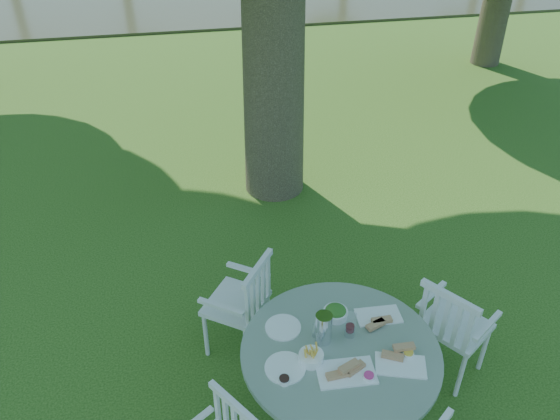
# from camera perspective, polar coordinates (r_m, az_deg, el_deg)

# --- Properties ---
(ground) EXTENTS (140.00, 140.00, 0.00)m
(ground) POSITION_cam_1_polar(r_m,az_deg,el_deg) (5.36, 0.43, -8.73)
(ground) COLOR #1C3E0C
(ground) RESTS_ON ground
(table) EXTENTS (1.40, 1.40, 0.72)m
(table) POSITION_cam_1_polar(r_m,az_deg,el_deg) (4.03, 6.24, -15.57)
(table) COLOR black
(table) RESTS_ON ground
(chair_ne) EXTENTS (0.64, 0.65, 0.95)m
(chair_ne) POSITION_cam_1_polar(r_m,az_deg,el_deg) (4.48, 17.33, -11.43)
(chair_ne) COLOR silver
(chair_ne) RESTS_ON ground
(chair_nw) EXTENTS (0.64, 0.65, 0.95)m
(chair_nw) POSITION_cam_1_polar(r_m,az_deg,el_deg) (4.50, -3.57, -9.35)
(chair_nw) COLOR silver
(chair_nw) RESTS_ON ground
(tableware) EXTENTS (1.09, 0.77, 0.24)m
(tableware) POSITION_cam_1_polar(r_m,az_deg,el_deg) (3.92, 5.43, -13.27)
(tableware) COLOR white
(tableware) RESTS_ON table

